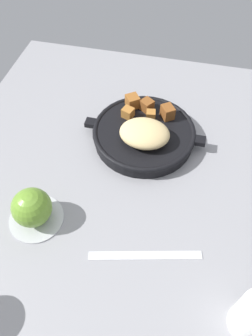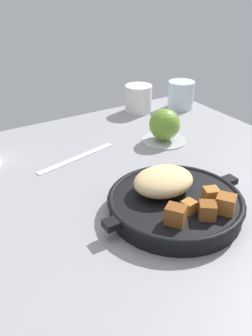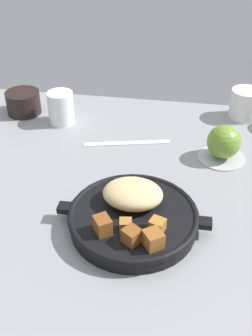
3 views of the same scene
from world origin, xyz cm
name	(u,v)px [view 1 (image 1 of 3)]	position (x,y,z in cm)	size (l,w,h in cm)	color
ground_plane	(155,177)	(0.00, 0.00, -1.20)	(95.17, 87.02, 2.40)	gray
cast_iron_skillet	(144,133)	(4.44, -9.26, 2.56)	(28.39, 24.06, 7.48)	black
saucer_plate	(37,218)	(21.24, 16.20, 0.30)	(10.85, 10.85, 0.60)	#B7BABF
red_apple	(32,207)	(21.24, 16.20, 4.43)	(7.66, 7.66, 7.66)	olive
butter_knife	(145,255)	(-1.33, 18.96, 0.18)	(21.02, 1.60, 0.36)	silver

